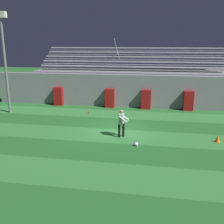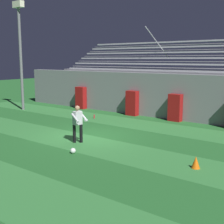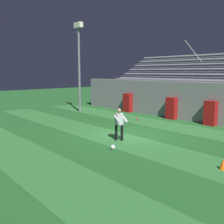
# 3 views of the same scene
# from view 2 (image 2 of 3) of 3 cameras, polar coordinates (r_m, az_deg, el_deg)

# --- Properties ---
(ground_plane) EXTENTS (80.00, 80.00, 0.00)m
(ground_plane) POSITION_cam_2_polar(r_m,az_deg,el_deg) (15.20, -4.27, -4.39)
(ground_plane) COLOR #236028
(turf_stripe_mid) EXTENTS (28.00, 2.45, 0.01)m
(turf_stripe_mid) POSITION_cam_2_polar(r_m,az_deg,el_deg) (14.44, -7.21, -5.18)
(turf_stripe_mid) COLOR #337A38
(turf_stripe_mid) RESTS_ON ground
(turf_stripe_far) EXTENTS (28.00, 2.45, 0.01)m
(turf_stripe_far) POSITION_cam_2_polar(r_m,az_deg,el_deg) (18.13, 3.91, -2.09)
(turf_stripe_far) COLOR #337A38
(turf_stripe_far) RESTS_ON ground
(back_wall) EXTENTS (24.00, 0.60, 2.80)m
(back_wall) POSITION_cam_2_polar(r_m,az_deg,el_deg) (20.15, 8.28, 3.04)
(back_wall) COLOR gray
(back_wall) RESTS_ON ground
(padding_pillar_gate_left) EXTENTS (0.79, 0.44, 1.63)m
(padding_pillar_gate_left) POSITION_cam_2_polar(r_m,az_deg,el_deg) (20.59, 3.71, 1.62)
(padding_pillar_gate_left) COLOR maroon
(padding_pillar_gate_left) RESTS_ON ground
(padding_pillar_gate_right) EXTENTS (0.79, 0.44, 1.63)m
(padding_pillar_gate_right) POSITION_cam_2_polar(r_m,az_deg,el_deg) (19.02, 11.47, 0.78)
(padding_pillar_gate_right) COLOR maroon
(padding_pillar_gate_right) RESTS_ON ground
(padding_pillar_far_left) EXTENTS (0.79, 0.44, 1.63)m
(padding_pillar_far_left) POSITION_cam_2_polar(r_m,az_deg,el_deg) (23.53, -5.71, 2.60)
(padding_pillar_far_left) COLOR maroon
(padding_pillar_far_left) RESTS_ON ground
(bleacher_stand) EXTENTS (18.00, 4.75, 5.83)m
(bleacher_stand) POSITION_cam_2_polar(r_m,az_deg,el_deg) (22.50, 11.73, 3.91)
(bleacher_stand) COLOR gray
(bleacher_stand) RESTS_ON ground
(floodlight_pole) EXTENTS (0.90, 0.36, 7.68)m
(floodlight_pole) POSITION_cam_2_polar(r_m,az_deg,el_deg) (23.66, -16.47, 12.18)
(floodlight_pole) COLOR slate
(floodlight_pole) RESTS_ON ground
(goalkeeper) EXTENTS (0.61, 0.62, 1.67)m
(goalkeeper) POSITION_cam_2_polar(r_m,az_deg,el_deg) (13.85, -6.28, -1.77)
(goalkeeper) COLOR black
(goalkeeper) RESTS_ON ground
(soccer_ball) EXTENTS (0.22, 0.22, 0.22)m
(soccer_ball) POSITION_cam_2_polar(r_m,az_deg,el_deg) (12.49, -7.15, -7.05)
(soccer_ball) COLOR white
(soccer_ball) RESTS_ON ground
(traffic_cone) EXTENTS (0.30, 0.30, 0.42)m
(traffic_cone) POSITION_cam_2_polar(r_m,az_deg,el_deg) (11.12, 15.06, -8.89)
(traffic_cone) COLOR orange
(traffic_cone) RESTS_ON ground
(water_bottle) EXTENTS (0.07, 0.07, 0.24)m
(water_bottle) POSITION_cam_2_polar(r_m,az_deg,el_deg) (19.60, -3.28, -0.84)
(water_bottle) COLOR red
(water_bottle) RESTS_ON ground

